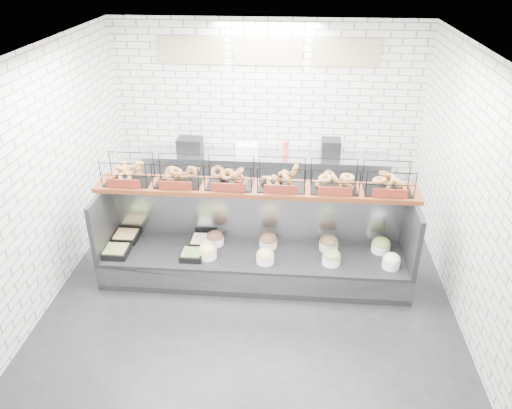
{
  "coord_description": "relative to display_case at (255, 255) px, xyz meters",
  "views": [
    {
      "loc": [
        0.48,
        -5.15,
        4.05
      ],
      "look_at": [
        0.01,
        0.45,
        1.03
      ],
      "focal_mm": 35.0,
      "sensor_mm": 36.0,
      "label": 1
    }
  ],
  "objects": [
    {
      "name": "room_shell",
      "position": [
        -0.01,
        0.26,
        1.73
      ],
      "size": [
        5.02,
        5.51,
        3.01
      ],
      "color": "white",
      "rests_on": "ground"
    },
    {
      "name": "bagel_shelf",
      "position": [
        -0.01,
        0.17,
        1.06
      ],
      "size": [
        4.1,
        0.5,
        0.4
      ],
      "color": "#471E0F",
      "rests_on": "display_case"
    },
    {
      "name": "display_case",
      "position": [
        0.0,
        0.0,
        0.0
      ],
      "size": [
        4.0,
        0.9,
        1.2
      ],
      "color": "black",
      "rests_on": "ground"
    },
    {
      "name": "prep_counter",
      "position": [
        -0.01,
        2.08,
        0.14
      ],
      "size": [
        4.0,
        0.6,
        1.2
      ],
      "color": "#93969B",
      "rests_on": "ground"
    },
    {
      "name": "ground",
      "position": [
        -0.01,
        -0.35,
        -0.33
      ],
      "size": [
        5.5,
        5.5,
        0.0
      ],
      "primitive_type": "plane",
      "color": "black",
      "rests_on": "ground"
    }
  ]
}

